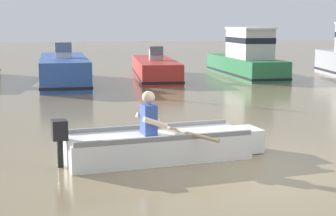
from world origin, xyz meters
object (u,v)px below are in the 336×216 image
at_px(moored_boat_blue, 64,71).
at_px(moored_boat_green, 246,58).
at_px(rowboat_with_person, 161,144).
at_px(moored_boat_red, 155,69).

bearing_deg(moored_boat_blue, moored_boat_green, 8.90).
height_order(rowboat_with_person, moored_boat_blue, moored_boat_blue).
height_order(moored_boat_blue, moored_boat_red, moored_boat_blue).
relative_size(rowboat_with_person, moored_boat_green, 0.58).
xyz_separation_m(rowboat_with_person, moored_boat_blue, (-1.52, 11.98, 0.24)).
bearing_deg(moored_boat_red, moored_boat_green, 0.39).
bearing_deg(moored_boat_red, moored_boat_blue, -162.41).
xyz_separation_m(moored_boat_blue, moored_boat_red, (3.83, 1.21, -0.11)).
height_order(moored_boat_blue, moored_boat_green, moored_boat_green).
bearing_deg(rowboat_with_person, moored_boat_blue, 97.24).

